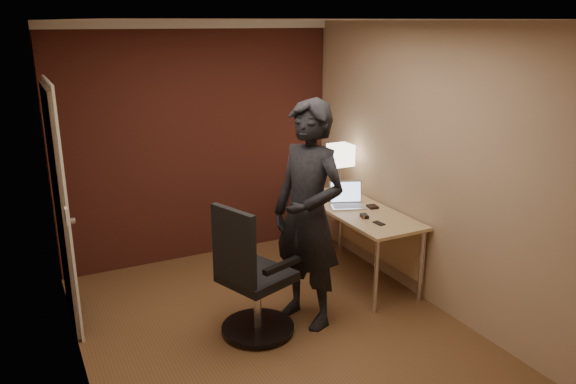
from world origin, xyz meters
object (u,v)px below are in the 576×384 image
(desk_lamp, at_px, (341,156))
(phone, at_px, (379,223))
(laptop, at_px, (346,199))
(person, at_px, (308,216))
(desk, at_px, (363,220))
(mouse, at_px, (364,216))
(wallet, at_px, (372,207))
(office_chair, at_px, (251,281))

(desk_lamp, relative_size, phone, 4.65)
(laptop, relative_size, person, 0.21)
(desk, distance_m, desk_lamp, 0.74)
(desk, relative_size, phone, 13.04)
(laptop, bearing_deg, phone, -92.04)
(mouse, relative_size, wallet, 0.91)
(person, bearing_deg, phone, 76.33)
(laptop, distance_m, office_chair, 1.53)
(mouse, height_order, person, person)
(laptop, bearing_deg, desk, -49.25)
(desk_lamp, height_order, person, person)
(mouse, distance_m, office_chair, 1.35)
(person, bearing_deg, desk_lamp, 117.71)
(desk, bearing_deg, phone, -107.38)
(desk_lamp, distance_m, office_chair, 1.94)
(desk, bearing_deg, desk_lamp, 86.33)
(desk_lamp, distance_m, phone, 1.05)
(desk, distance_m, office_chair, 1.56)
(phone, height_order, office_chair, office_chair)
(laptop, distance_m, person, 1.05)
(desk_lamp, bearing_deg, mouse, -104.66)
(desk, height_order, mouse, mouse)
(wallet, bearing_deg, phone, -117.70)
(wallet, xyz_separation_m, office_chair, (-1.53, -0.51, -0.25))
(mouse, xyz_separation_m, office_chair, (-1.29, -0.30, -0.25))
(mouse, xyz_separation_m, person, (-0.75, -0.28, 0.21))
(desk, height_order, laptop, laptop)
(desk_lamp, height_order, office_chair, desk_lamp)
(phone, bearing_deg, wallet, 58.09)
(desk, height_order, desk_lamp, desk_lamp)
(desk, bearing_deg, person, -150.06)
(wallet, bearing_deg, mouse, -139.04)
(laptop, distance_m, phone, 0.59)
(wallet, height_order, office_chair, office_chair)
(laptop, height_order, person, person)
(phone, xyz_separation_m, office_chair, (-1.32, -0.11, -0.24))
(desk, bearing_deg, laptop, 130.75)
(laptop, bearing_deg, person, -140.17)
(desk_lamp, xyz_separation_m, phone, (-0.17, -0.95, -0.41))
(desk_lamp, xyz_separation_m, person, (-0.95, -1.03, -0.19))
(person, bearing_deg, office_chair, -107.15)
(phone, bearing_deg, person, -178.16)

